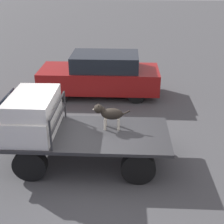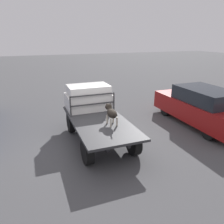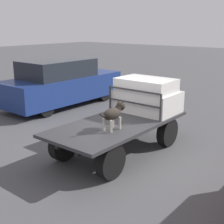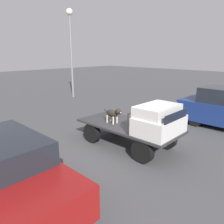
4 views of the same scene
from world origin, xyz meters
name	(u,v)px [view 2 (image 2 of 4)]	position (x,y,z in m)	size (l,w,h in m)	color
ground_plane	(99,141)	(0.00, 0.00, 0.00)	(80.00, 80.00, 0.00)	#474749
flatbed_truck	(99,126)	(0.00, 0.00, 0.61)	(4.04, 1.85, 0.85)	black
truck_cab	(88,98)	(1.33, 0.00, 1.32)	(1.22, 1.73, 0.98)	silver
truck_headboard	(93,101)	(0.68, 0.00, 1.35)	(0.04, 1.73, 0.75)	#2D2D30
dog	(111,112)	(-0.52, -0.27, 1.26)	(0.94, 0.29, 0.67)	beige
parked_sedan	(201,106)	(0.03, -4.58, 0.81)	(4.47, 1.77, 1.62)	black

